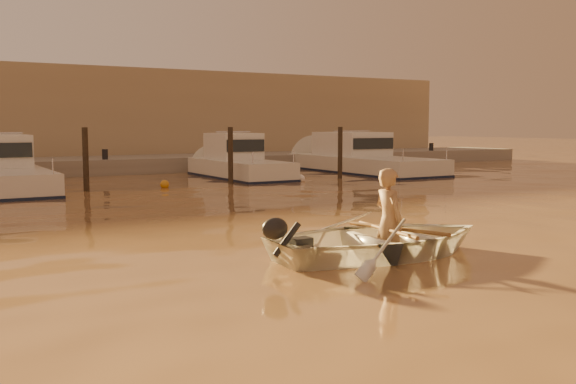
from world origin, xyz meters
TOP-DOWN VIEW (x-y plane):
  - ground_plane at (0.00, 0.00)m, footprint 160.00×160.00m
  - dinghy at (1.52, 1.20)m, footprint 3.94×2.94m
  - person at (1.62, 1.19)m, footprint 0.45×0.64m
  - outboard_motor at (0.03, 1.30)m, footprint 0.93×0.46m
  - oar_port at (1.77, 1.18)m, footprint 0.35×2.09m
  - oar_starboard at (1.57, 1.19)m, footprint 0.57×2.05m
  - moored_boat_4 at (6.23, 16.00)m, footprint 2.09×6.50m
  - moored_boat_5 at (12.24, 16.00)m, footprint 2.79×9.16m
  - piling_2 at (-0.20, 13.80)m, footprint 0.18×0.18m
  - piling_3 at (4.80, 13.80)m, footprint 0.18×0.18m
  - piling_4 at (9.50, 13.80)m, footprint 0.18×0.18m
  - fender_c at (-1.50, 13.08)m, footprint 0.30×0.30m
  - fender_d at (2.31, 13.66)m, footprint 0.30×0.30m
  - fender_e at (7.46, 13.40)m, footprint 0.30×0.30m
  - quay at (0.00, 21.50)m, footprint 52.00×4.00m
  - waterfront_building at (0.00, 27.00)m, footprint 46.00×7.00m

SIDE VIEW (x-z plane):
  - ground_plane at x=0.00m, z-range 0.00..0.00m
  - fender_c at x=-1.50m, z-range -0.05..0.25m
  - fender_d at x=2.31m, z-range -0.05..0.25m
  - fender_e at x=7.46m, z-range -0.05..0.25m
  - quay at x=0.00m, z-range -0.35..0.65m
  - dinghy at x=1.52m, z-range -0.12..0.66m
  - outboard_motor at x=0.03m, z-range -0.07..0.63m
  - oar_port at x=1.77m, z-range 0.35..0.49m
  - oar_starboard at x=1.57m, z-range 0.35..0.49m
  - person at x=1.62m, z-range -0.30..1.39m
  - moored_boat_4 at x=6.23m, z-range -0.25..1.50m
  - moored_boat_5 at x=12.24m, z-range -0.25..1.50m
  - piling_2 at x=-0.20m, z-range -0.20..2.00m
  - piling_3 at x=4.80m, z-range -0.20..2.00m
  - piling_4 at x=9.50m, z-range -0.20..2.00m
  - waterfront_building at x=0.00m, z-range 0.00..4.80m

